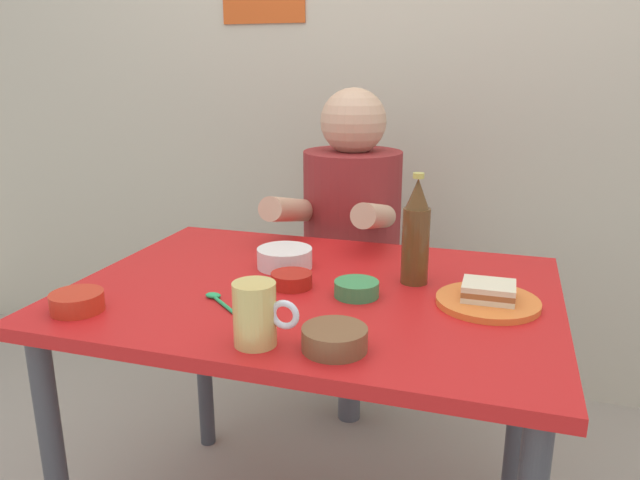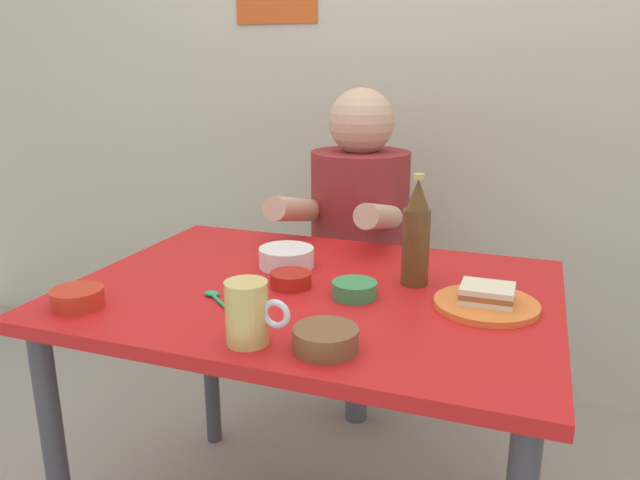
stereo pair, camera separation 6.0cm
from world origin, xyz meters
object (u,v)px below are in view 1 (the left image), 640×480
beer_mug (256,314)px  beer_bottle (416,234)px  stool (350,329)px  sambal_bowl_red (292,279)px  dining_table (314,324)px  sandwich (489,291)px  plate_orange (488,302)px  person_seated (351,214)px

beer_mug → beer_bottle: beer_bottle is taller
beer_mug → beer_bottle: (0.22, 0.42, 0.06)m
stool → beer_bottle: (0.29, -0.53, 0.51)m
beer_mug → sambal_bowl_red: beer_mug is taller
beer_bottle → stool: bearing=118.5°
dining_table → sandwich: bearing=1.3°
plate_orange → beer_bottle: 0.23m
plate_orange → dining_table: bearing=-178.7°
person_seated → plate_orange: bearing=-52.9°
person_seated → sandwich: (0.46, -0.61, 0.01)m
person_seated → beer_mug: bearing=-86.2°
plate_orange → sandwich: 0.02m
sandwich → sambal_bowl_red: 0.44m
beer_mug → beer_bottle: bearing=61.6°
plate_orange → beer_bottle: beer_bottle is taller
stool → beer_mug: bearing=-86.2°
sandwich → plate_orange: bearing=0.9°
dining_table → stool: dining_table is taller
dining_table → beer_mug: (-0.01, -0.31, 0.15)m
stool → beer_bottle: 0.79m
dining_table → sambal_bowl_red: sambal_bowl_red is taller
sandwich → beer_mug: bearing=-140.9°
stool → beer_mug: size_ratio=3.57×
stool → sandwich: size_ratio=4.09×
beer_mug → stool: bearing=93.8°
plate_orange → sandwich: sandwich is taller
dining_table → beer_mug: size_ratio=8.73×
stool → person_seated: bearing=-90.0°
dining_table → person_seated: 0.63m
person_seated → sandwich: bearing=-52.9°
person_seated → beer_mug: (0.06, -0.93, 0.03)m
plate_orange → sambal_bowl_red: 0.44m
sandwich → beer_bottle: bearing=151.9°
dining_table → beer_mug: 0.35m
sandwich → person_seated: bearing=127.1°
sandwich → beer_mug: size_ratio=0.87×
person_seated → beer_bottle: size_ratio=2.75×
person_seated → plate_orange: person_seated is taller
dining_table → stool: size_ratio=2.44×
sandwich → beer_mug: (-0.40, -0.32, 0.03)m
person_seated → beer_bottle: (0.29, -0.52, 0.09)m
plate_orange → beer_bottle: (-0.17, 0.09, 0.11)m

